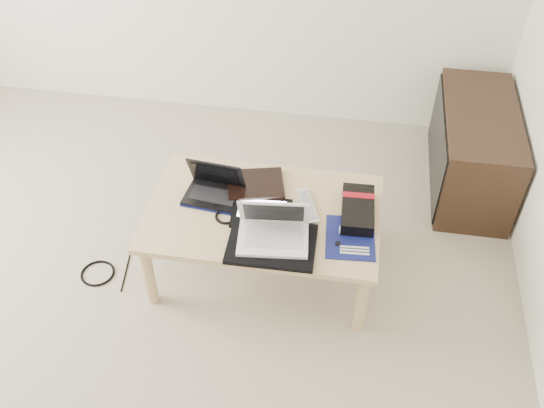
% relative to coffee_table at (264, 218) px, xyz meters
% --- Properties ---
extents(ground, '(4.00, 4.00, 0.00)m').
position_rel_coffee_table_xyz_m(ground, '(-0.71, -0.59, -0.35)').
color(ground, '#AB9D8A').
rests_on(ground, ground).
extents(coffee_table, '(1.10, 0.70, 0.40)m').
position_rel_coffee_table_xyz_m(coffee_table, '(0.00, 0.00, 0.00)').
color(coffee_table, tan).
rests_on(coffee_table, ground).
extents(media_cabinet, '(0.41, 0.90, 0.50)m').
position_rel_coffee_table_xyz_m(media_cabinet, '(1.06, 0.86, -0.10)').
color(media_cabinet, '#331F15').
rests_on(media_cabinet, ground).
extents(book, '(0.32, 0.28, 0.03)m').
position_rel_coffee_table_xyz_m(book, '(-0.07, 0.16, 0.06)').
color(book, black).
rests_on(book, coffee_table).
extents(netbook, '(0.29, 0.22, 0.19)m').
position_rel_coffee_table_xyz_m(netbook, '(-0.25, 0.07, 0.09)').
color(netbook, black).
rests_on(netbook, coffee_table).
extents(tablet, '(0.29, 0.23, 0.02)m').
position_rel_coffee_table_xyz_m(tablet, '(-0.01, -0.02, 0.06)').
color(tablet, black).
rests_on(tablet, coffee_table).
extents(remote, '(0.13, 0.24, 0.02)m').
position_rel_coffee_table_xyz_m(remote, '(0.20, 0.06, 0.06)').
color(remote, silver).
rests_on(remote, coffee_table).
extents(neoprene_sleeve, '(0.40, 0.29, 0.02)m').
position_rel_coffee_table_xyz_m(neoprene_sleeve, '(0.08, -0.22, 0.06)').
color(neoprene_sleeve, black).
rests_on(neoprene_sleeve, coffee_table).
extents(white_laptop, '(0.33, 0.25, 0.21)m').
position_rel_coffee_table_xyz_m(white_laptop, '(0.08, -0.18, 0.11)').
color(white_laptop, white).
rests_on(white_laptop, neoprene_sleeve).
extents(motherboard, '(0.24, 0.29, 0.01)m').
position_rel_coffee_table_xyz_m(motherboard, '(0.42, -0.11, 0.05)').
color(motherboard, '#0C114D').
rests_on(motherboard, coffee_table).
extents(gpu_box, '(0.16, 0.31, 0.07)m').
position_rel_coffee_table_xyz_m(gpu_box, '(0.44, 0.05, 0.08)').
color(gpu_box, black).
rests_on(gpu_box, coffee_table).
extents(cable_coil, '(0.12, 0.12, 0.01)m').
position_rel_coffee_table_xyz_m(cable_coil, '(-0.16, -0.07, 0.05)').
color(cable_coil, black).
rests_on(cable_coil, coffee_table).
extents(floor_cable_coil, '(0.21, 0.21, 0.01)m').
position_rel_coffee_table_xyz_m(floor_cable_coil, '(-0.83, -0.19, -0.35)').
color(floor_cable_coil, black).
rests_on(floor_cable_coil, ground).
extents(floor_cable_trail, '(0.06, 0.35, 0.01)m').
position_rel_coffee_table_xyz_m(floor_cable_trail, '(-0.70, -0.11, -0.35)').
color(floor_cable_trail, black).
rests_on(floor_cable_trail, ground).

